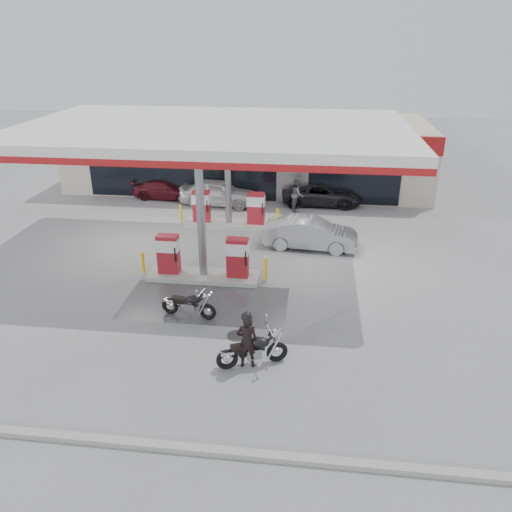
{
  "coord_description": "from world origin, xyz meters",
  "views": [
    {
      "loc": [
        4.28,
        -15.62,
        9.12
      ],
      "look_at": [
        2.16,
        1.74,
        1.2
      ],
      "focal_mm": 35.0,
      "sensor_mm": 36.0,
      "label": 1
    }
  ],
  "objects_px": {
    "pump_island_near": "(203,262)",
    "main_motorcycle": "(254,351)",
    "biker_main": "(247,341)",
    "attendant": "(298,194)",
    "parked_car_right": "(322,194)",
    "parked_motorcycle": "(189,305)",
    "sedan_white": "(218,192)",
    "hatchback_silver": "(311,233)",
    "parked_car_left": "(165,189)",
    "pump_island_far": "(229,212)"
  },
  "relations": [
    {
      "from": "attendant",
      "to": "parked_motorcycle",
      "type": "bearing_deg",
      "value": 170.95
    },
    {
      "from": "sedan_white",
      "to": "hatchback_silver",
      "type": "relative_size",
      "value": 1.02
    },
    {
      "from": "pump_island_far",
      "to": "main_motorcycle",
      "type": "height_order",
      "value": "pump_island_far"
    },
    {
      "from": "main_motorcycle",
      "to": "parked_motorcycle",
      "type": "distance_m",
      "value": 3.55
    },
    {
      "from": "parked_car_left",
      "to": "pump_island_near",
      "type": "bearing_deg",
      "value": -151.95
    },
    {
      "from": "main_motorcycle",
      "to": "parked_car_left",
      "type": "xyz_separation_m",
      "value": [
        -7.22,
        15.47,
        0.05
      ]
    },
    {
      "from": "main_motorcycle",
      "to": "parked_car_right",
      "type": "relative_size",
      "value": 0.47
    },
    {
      "from": "pump_island_far",
      "to": "parked_car_right",
      "type": "height_order",
      "value": "pump_island_far"
    },
    {
      "from": "biker_main",
      "to": "hatchback_silver",
      "type": "height_order",
      "value": "biker_main"
    },
    {
      "from": "biker_main",
      "to": "attendant",
      "type": "relative_size",
      "value": 0.94
    },
    {
      "from": "pump_island_near",
      "to": "parked_car_left",
      "type": "height_order",
      "value": "pump_island_near"
    },
    {
      "from": "pump_island_far",
      "to": "attendant",
      "type": "xyz_separation_m",
      "value": [
        3.36,
        2.8,
        0.22
      ]
    },
    {
      "from": "parked_car_left",
      "to": "biker_main",
      "type": "bearing_deg",
      "value": -151.81
    },
    {
      "from": "pump_island_near",
      "to": "parked_car_right",
      "type": "height_order",
      "value": "pump_island_near"
    },
    {
      "from": "pump_island_near",
      "to": "pump_island_far",
      "type": "bearing_deg",
      "value": 90.0
    },
    {
      "from": "hatchback_silver",
      "to": "sedan_white",
      "type": "bearing_deg",
      "value": 48.11
    },
    {
      "from": "parked_car_right",
      "to": "biker_main",
      "type": "bearing_deg",
      "value": 172.48
    },
    {
      "from": "parked_car_right",
      "to": "pump_island_near",
      "type": "bearing_deg",
      "value": 155.22
    },
    {
      "from": "hatchback_silver",
      "to": "parked_car_right",
      "type": "height_order",
      "value": "hatchback_silver"
    },
    {
      "from": "attendant",
      "to": "parked_car_left",
      "type": "relative_size",
      "value": 0.49
    },
    {
      "from": "sedan_white",
      "to": "parked_car_right",
      "type": "distance_m",
      "value": 5.92
    },
    {
      "from": "pump_island_near",
      "to": "main_motorcycle",
      "type": "xyz_separation_m",
      "value": [
        2.72,
        -5.47,
        -0.21
      ]
    },
    {
      "from": "main_motorcycle",
      "to": "pump_island_near",
      "type": "bearing_deg",
      "value": 95.37
    },
    {
      "from": "parked_car_left",
      "to": "pump_island_far",
      "type": "bearing_deg",
      "value": -127.81
    },
    {
      "from": "attendant",
      "to": "parked_car_left",
      "type": "height_order",
      "value": "attendant"
    },
    {
      "from": "pump_island_far",
      "to": "biker_main",
      "type": "relative_size",
      "value": 2.96
    },
    {
      "from": "main_motorcycle",
      "to": "pump_island_far",
      "type": "bearing_deg",
      "value": 82.26
    },
    {
      "from": "pump_island_far",
      "to": "pump_island_near",
      "type": "bearing_deg",
      "value": -90.0
    },
    {
      "from": "sedan_white",
      "to": "parked_motorcycle",
      "type": "bearing_deg",
      "value": -169.98
    },
    {
      "from": "pump_island_far",
      "to": "parked_motorcycle",
      "type": "height_order",
      "value": "pump_island_far"
    },
    {
      "from": "pump_island_far",
      "to": "sedan_white",
      "type": "xyz_separation_m",
      "value": [
        -1.16,
        3.2,
        0.03
      ]
    },
    {
      "from": "sedan_white",
      "to": "parked_car_left",
      "type": "xyz_separation_m",
      "value": [
        -3.34,
        0.8,
        -0.19
      ]
    },
    {
      "from": "parked_motorcycle",
      "to": "parked_car_left",
      "type": "distance_m",
      "value": 13.82
    },
    {
      "from": "sedan_white",
      "to": "parked_car_left",
      "type": "bearing_deg",
      "value": 80.31
    },
    {
      "from": "sedan_white",
      "to": "pump_island_far",
      "type": "bearing_deg",
      "value": -156.24
    },
    {
      "from": "sedan_white",
      "to": "attendant",
      "type": "height_order",
      "value": "attendant"
    },
    {
      "from": "pump_island_far",
      "to": "hatchback_silver",
      "type": "distance_m",
      "value": 4.84
    },
    {
      "from": "pump_island_far",
      "to": "sedan_white",
      "type": "bearing_deg",
      "value": 109.97
    },
    {
      "from": "parked_car_right",
      "to": "attendant",
      "type": "bearing_deg",
      "value": 132.25
    },
    {
      "from": "pump_island_near",
      "to": "pump_island_far",
      "type": "height_order",
      "value": "same"
    },
    {
      "from": "pump_island_far",
      "to": "parked_car_right",
      "type": "distance_m",
      "value": 6.17
    },
    {
      "from": "biker_main",
      "to": "attendant",
      "type": "xyz_separation_m",
      "value": [
        0.82,
        14.34,
        0.06
      ]
    },
    {
      "from": "parked_car_right",
      "to": "sedan_white",
      "type": "bearing_deg",
      "value": 98.17
    },
    {
      "from": "biker_main",
      "to": "parked_car_right",
      "type": "distance_m",
      "value": 15.69
    },
    {
      "from": "parked_motorcycle",
      "to": "biker_main",
      "type": "bearing_deg",
      "value": -37.78
    },
    {
      "from": "main_motorcycle",
      "to": "sedan_white",
      "type": "relative_size",
      "value": 0.49
    },
    {
      "from": "attendant",
      "to": "hatchback_silver",
      "type": "bearing_deg",
      "value": -164.77
    },
    {
      "from": "parked_motorcycle",
      "to": "attendant",
      "type": "height_order",
      "value": "attendant"
    },
    {
      "from": "pump_island_near",
      "to": "biker_main",
      "type": "relative_size",
      "value": 2.96
    },
    {
      "from": "biker_main",
      "to": "attendant",
      "type": "distance_m",
      "value": 14.37
    }
  ]
}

